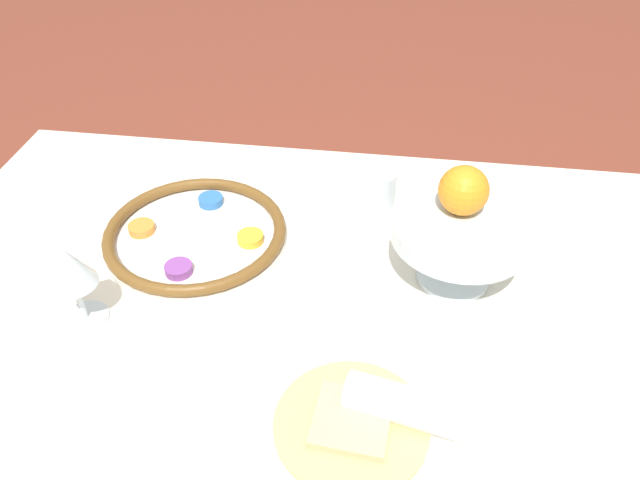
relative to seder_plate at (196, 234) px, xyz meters
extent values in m
cube|color=silver|center=(0.21, -0.09, -0.39)|extent=(1.32, 0.82, 0.75)
cylinder|color=silver|center=(0.00, 0.00, -0.01)|extent=(0.30, 0.30, 0.01)
torus|color=brown|center=(0.00, 0.00, 0.00)|extent=(0.30, 0.30, 0.02)
cylinder|color=gold|center=(0.09, 0.00, 0.00)|extent=(0.04, 0.04, 0.01)
cylinder|color=#2D6BB7|center=(0.00, 0.09, 0.00)|extent=(0.04, 0.04, 0.01)
cylinder|color=orange|center=(-0.09, 0.00, 0.00)|extent=(0.04, 0.04, 0.01)
cylinder|color=#844299|center=(0.00, -0.09, 0.00)|extent=(0.04, 0.04, 0.01)
cylinder|color=silver|center=(-0.11, -0.20, -0.01)|extent=(0.07, 0.07, 0.00)
cylinder|color=silver|center=(-0.11, -0.20, 0.02)|extent=(0.01, 0.01, 0.07)
cone|color=silver|center=(-0.11, -0.20, 0.09)|extent=(0.07, 0.07, 0.06)
cylinder|color=silver|center=(0.43, -0.03, -0.01)|extent=(0.11, 0.11, 0.01)
cylinder|color=silver|center=(0.43, -0.03, 0.03)|extent=(0.03, 0.03, 0.08)
cylinder|color=silver|center=(0.43, -0.03, 0.08)|extent=(0.21, 0.21, 0.03)
sphere|color=orange|center=(0.42, -0.01, 0.14)|extent=(0.07, 0.07, 0.07)
cylinder|color=tan|center=(0.30, -0.33, -0.01)|extent=(0.20, 0.20, 0.01)
cube|color=#D1B784|center=(0.30, -0.33, 0.00)|extent=(0.10, 0.10, 0.01)
cylinder|color=white|center=(0.36, -0.30, 0.01)|extent=(0.16, 0.08, 0.05)
cylinder|color=silver|center=(0.29, 0.14, 0.02)|extent=(0.07, 0.07, 0.08)
cube|color=silver|center=(0.34, -0.35, -0.01)|extent=(0.15, 0.02, 0.01)
camera|label=1|loc=(0.32, -0.78, 0.66)|focal=35.00mm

